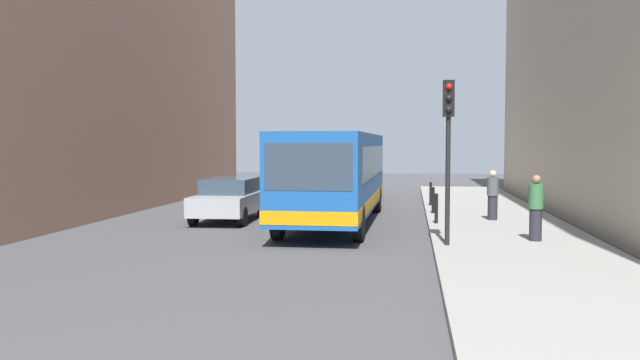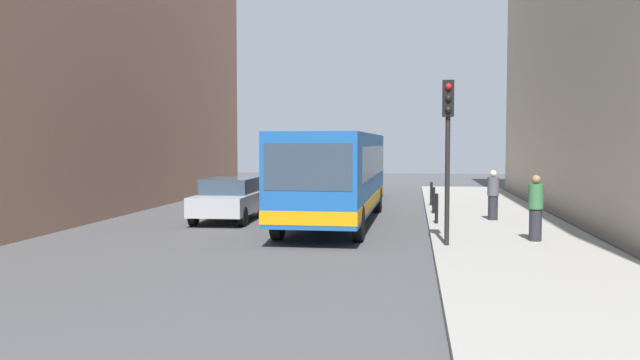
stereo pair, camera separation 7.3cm
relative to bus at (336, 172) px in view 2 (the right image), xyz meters
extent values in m
plane|color=#424244|center=(-0.16, -2.60, -1.73)|extent=(80.00, 80.00, 0.00)
cube|color=gray|center=(5.24, -2.60, -1.65)|extent=(4.40, 40.00, 0.15)
cube|color=#936B56|center=(-11.66, 1.40, 6.26)|extent=(7.00, 32.00, 15.97)
cube|color=#19519E|center=(0.00, -0.11, 0.02)|extent=(2.64, 11.03, 2.50)
cube|color=orange|center=(0.00, -0.11, -0.93)|extent=(2.66, 11.05, 0.36)
cube|color=#2D3D4C|center=(-0.07, -5.59, 0.37)|extent=(2.26, 0.09, 1.20)
cube|color=#2D3D4C|center=(0.01, 0.39, 0.37)|extent=(2.64, 9.43, 1.00)
cylinder|color=black|center=(1.08, -4.02, -1.23)|extent=(0.29, 1.00, 1.00)
cylinder|color=black|center=(-1.18, -3.99, -1.23)|extent=(0.29, 1.00, 1.00)
cylinder|color=black|center=(1.18, 3.78, -1.23)|extent=(0.29, 1.00, 1.00)
cylinder|color=black|center=(-1.08, 3.81, -1.23)|extent=(0.29, 1.00, 1.00)
cube|color=#A5A8AD|center=(-3.75, 0.19, -1.09)|extent=(1.89, 4.44, 0.64)
cube|color=#2D3D4C|center=(-3.76, 0.34, -0.51)|extent=(1.65, 2.50, 0.52)
cylinder|color=black|center=(-2.90, -1.29, -1.41)|extent=(0.23, 0.64, 0.64)
cylinder|color=black|center=(-4.54, -1.32, -1.41)|extent=(0.23, 0.64, 0.64)
cylinder|color=black|center=(-2.96, 1.71, -1.41)|extent=(0.23, 0.64, 0.64)
cylinder|color=black|center=(-4.60, 1.68, -1.41)|extent=(0.23, 0.64, 0.64)
cube|color=black|center=(0.00, 10.35, -1.09)|extent=(1.87, 4.43, 0.64)
cube|color=#2D3D4C|center=(0.00, 10.50, -0.51)|extent=(1.64, 2.49, 0.52)
cylinder|color=black|center=(0.80, 8.84, -1.41)|extent=(0.23, 0.64, 0.64)
cylinder|color=black|center=(-0.84, 8.86, -1.41)|extent=(0.23, 0.64, 0.64)
cylinder|color=black|center=(0.84, 11.84, -1.41)|extent=(0.23, 0.64, 0.64)
cylinder|color=black|center=(-0.80, 11.86, -1.41)|extent=(0.23, 0.64, 0.64)
cylinder|color=black|center=(3.39, -5.26, 0.02)|extent=(0.12, 0.12, 3.20)
cube|color=black|center=(3.39, -5.26, 2.07)|extent=(0.28, 0.24, 0.90)
sphere|color=red|center=(3.39, -5.39, 2.35)|extent=(0.16, 0.16, 0.16)
sphere|color=black|center=(3.39, -5.39, 2.07)|extent=(0.16, 0.16, 0.16)
sphere|color=black|center=(3.39, -5.39, 1.79)|extent=(0.16, 0.16, 0.16)
cylinder|color=black|center=(3.29, -0.77, -1.10)|extent=(0.11, 0.11, 0.95)
cylinder|color=black|center=(3.29, 2.31, -1.10)|extent=(0.11, 0.11, 0.95)
cylinder|color=black|center=(3.29, 5.38, -1.10)|extent=(0.11, 0.11, 0.95)
cylinder|color=#26262D|center=(5.72, -4.21, -1.16)|extent=(0.32, 0.32, 0.84)
cylinder|color=#336B3F|center=(5.72, -4.21, -0.41)|extent=(0.38, 0.38, 0.65)
sphere|color=#8C6647|center=(5.72, -4.21, 0.03)|extent=(0.23, 0.23, 0.23)
cylinder|color=#26262D|center=(5.18, 0.47, -1.17)|extent=(0.32, 0.32, 0.81)
cylinder|color=#4C4C51|center=(5.18, 0.47, -0.46)|extent=(0.38, 0.38, 0.62)
sphere|color=beige|center=(5.18, 0.47, -0.04)|extent=(0.22, 0.22, 0.22)
camera|label=1|loc=(2.48, -21.88, 0.97)|focal=36.94mm
camera|label=2|loc=(2.56, -21.87, 0.97)|focal=36.94mm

